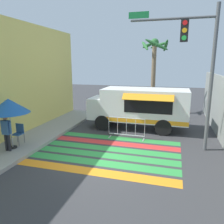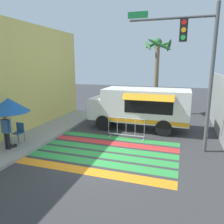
% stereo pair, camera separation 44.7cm
% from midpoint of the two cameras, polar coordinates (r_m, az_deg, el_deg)
% --- Properties ---
extents(ground_plane, '(60.00, 60.00, 0.00)m').
position_cam_midpoint_polar(ground_plane, '(9.27, -2.19, -12.32)').
color(ground_plane, '#38383A').
extents(crosswalk_painted, '(6.40, 4.36, 0.01)m').
position_cam_midpoint_polar(crosswalk_painted, '(10.01, -0.47, -10.35)').
color(crosswalk_painted, orange).
rests_on(crosswalk_painted, ground_plane).
extents(food_truck, '(5.85, 2.62, 2.43)m').
position_cam_midpoint_polar(food_truck, '(13.22, 7.87, 1.63)').
color(food_truck, white).
rests_on(food_truck, ground_plane).
extents(traffic_signal_pole, '(3.74, 0.29, 6.30)m').
position_cam_midpoint_polar(traffic_signal_pole, '(10.20, 22.29, 13.27)').
color(traffic_signal_pole, '#515456').
rests_on(traffic_signal_pole, ground_plane).
extents(patio_umbrella, '(1.77, 1.77, 2.26)m').
position_cam_midpoint_polar(patio_umbrella, '(10.58, -24.31, 1.62)').
color(patio_umbrella, black).
rests_on(patio_umbrella, sidewalk_left).
extents(folding_chair, '(0.43, 0.43, 0.95)m').
position_cam_midpoint_polar(folding_chair, '(11.37, -22.11, -4.54)').
color(folding_chair, '#4C4C51').
rests_on(folding_chair, sidewalk_left).
extents(vendor_person, '(0.53, 0.21, 1.61)m').
position_cam_midpoint_polar(vendor_person, '(10.56, -24.82, -4.20)').
color(vendor_person, black).
rests_on(vendor_person, sidewalk_left).
extents(barricade_front, '(1.95, 0.44, 1.14)m').
position_cam_midpoint_polar(barricade_front, '(11.51, 4.81, -4.32)').
color(barricade_front, '#B7BABF').
rests_on(barricade_front, ground_plane).
extents(palm_tree, '(2.17, 2.18, 5.71)m').
position_cam_midpoint_polar(palm_tree, '(17.19, 12.49, 12.79)').
color(palm_tree, '#7A664C').
rests_on(palm_tree, ground_plane).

